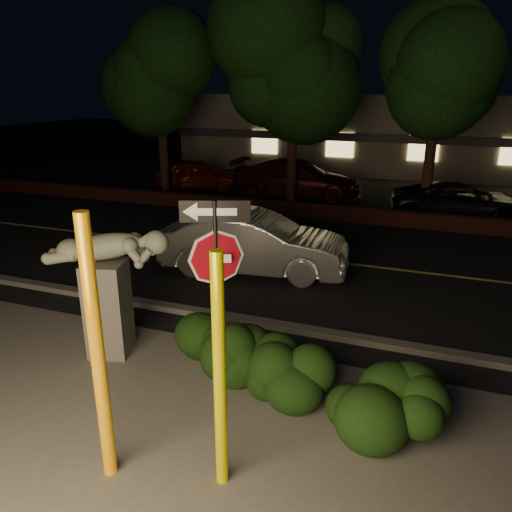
{
  "coord_description": "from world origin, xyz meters",
  "views": [
    {
      "loc": [
        2.93,
        -5.32,
        4.43
      ],
      "look_at": [
        0.05,
        2.41,
        1.6
      ],
      "focal_mm": 35.0,
      "sensor_mm": 36.0,
      "label": 1
    }
  ],
  "objects": [
    {
      "name": "hedge_right",
      "position": [
        1.33,
        0.87,
        0.54
      ],
      "size": [
        1.7,
        0.98,
        1.08
      ],
      "primitive_type": "ellipsoid",
      "rotation": [
        0.0,
        0.0,
        -0.06
      ],
      "color": "black",
      "rests_on": "ground"
    },
    {
      "name": "brick_wall",
      "position": [
        0.0,
        11.3,
        0.25
      ],
      "size": [
        40.0,
        0.35,
        0.5
      ],
      "primitive_type": "cube",
      "color": "#471B16",
      "rests_on": "ground"
    },
    {
      "name": "tree_far_c",
      "position": [
        2.5,
        12.8,
        5.66
      ],
      "size": [
        4.8,
        4.8,
        7.84
      ],
      "color": "black",
      "rests_on": "ground"
    },
    {
      "name": "silver_sedan",
      "position": [
        -1.19,
        5.63,
        0.75
      ],
      "size": [
        4.72,
        2.1,
        1.51
      ],
      "primitive_type": "imported",
      "rotation": [
        0.0,
        0.0,
        1.68
      ],
      "color": "#A6A6AB",
      "rests_on": "ground"
    },
    {
      "name": "signpost",
      "position": [
        0.04,
        0.8,
        2.08
      ],
      "size": [
        0.94,
        0.37,
        2.93
      ],
      "rotation": [
        0.0,
        0.0,
        0.36
      ],
      "color": "black",
      "rests_on": "ground"
    },
    {
      "name": "tree_far_b",
      "position": [
        -2.5,
        13.2,
        6.05
      ],
      "size": [
        5.2,
        5.2,
        8.41
      ],
      "color": "black",
      "rests_on": "ground"
    },
    {
      "name": "ground",
      "position": [
        0.0,
        10.0,
        0.0
      ],
      "size": [
        90.0,
        90.0,
        0.0
      ],
      "primitive_type": "plane",
      "color": "black",
      "rests_on": "ground"
    },
    {
      "name": "parked_car_red",
      "position": [
        -7.27,
        14.67,
        0.66
      ],
      "size": [
        4.11,
        2.33,
        1.32
      ],
      "primitive_type": "imported",
      "rotation": [
        0.0,
        0.0,
        1.78
      ],
      "color": "maroon",
      "rests_on": "ground"
    },
    {
      "name": "yellow_pole_left",
      "position": [
        -0.4,
        -1.39,
        1.62
      ],
      "size": [
        0.16,
        0.16,
        3.24
      ],
      "primitive_type": "cylinder",
      "color": "#FDA911",
      "rests_on": "ground"
    },
    {
      "name": "tree_far_a",
      "position": [
        -8.0,
        13.0,
        5.34
      ],
      "size": [
        4.6,
        4.6,
        7.43
      ],
      "color": "black",
      "rests_on": "ground"
    },
    {
      "name": "curb",
      "position": [
        0.0,
        2.9,
        0.06
      ],
      "size": [
        80.0,
        0.25,
        0.12
      ],
      "primitive_type": "cube",
      "color": "#4C4944",
      "rests_on": "ground"
    },
    {
      "name": "building",
      "position": [
        0.0,
        24.99,
        2.0
      ],
      "size": [
        22.0,
        10.2,
        4.0
      ],
      "color": "slate",
      "rests_on": "ground"
    },
    {
      "name": "hedge_far_right",
      "position": [
        2.65,
        0.47,
        0.54
      ],
      "size": [
        1.58,
        1.01,
        1.08
      ],
      "primitive_type": "ellipsoid",
      "rotation": [
        0.0,
        0.0,
        -0.02
      ],
      "color": "black",
      "rests_on": "ground"
    },
    {
      "name": "hedge_center",
      "position": [
        -0.22,
        1.17,
        0.51
      ],
      "size": [
        2.07,
        1.24,
        1.01
      ],
      "primitive_type": "ellipsoid",
      "rotation": [
        0.0,
        0.0,
        -0.18
      ],
      "color": "black",
      "rests_on": "ground"
    },
    {
      "name": "sculpture",
      "position": [
        -2.07,
        1.03,
        1.38
      ],
      "size": [
        2.09,
        1.08,
        2.24
      ],
      "rotation": [
        0.0,
        0.0,
        0.28
      ],
      "color": "#4C4944",
      "rests_on": "ground"
    },
    {
      "name": "road",
      "position": [
        0.0,
        7.0,
        0.01
      ],
      "size": [
        80.0,
        8.0,
        0.01
      ],
      "primitive_type": "cube",
      "color": "black",
      "rests_on": "ground"
    },
    {
      "name": "parked_car_darkred",
      "position": [
        -2.64,
        14.49,
        0.77
      ],
      "size": [
        5.44,
        2.48,
        1.54
      ],
      "primitive_type": "imported",
      "rotation": [
        0.0,
        0.0,
        1.63
      ],
      "color": "#470F18",
      "rests_on": "ground"
    },
    {
      "name": "yellow_pole_right",
      "position": [
        0.92,
        -1.05,
        1.44
      ],
      "size": [
        0.14,
        0.14,
        2.88
      ],
      "primitive_type": "cylinder",
      "color": "#D9CE00",
      "rests_on": "ground"
    },
    {
      "name": "patio",
      "position": [
        0.0,
        -1.0,
        0.01
      ],
      "size": [
        14.0,
        6.0,
        0.02
      ],
      "primitive_type": "cube",
      "color": "#4C4944",
      "rests_on": "ground"
    },
    {
      "name": "parked_car_dark",
      "position": [
        3.62,
        12.95,
        0.63
      ],
      "size": [
        4.69,
        2.47,
        1.26
      ],
      "primitive_type": "imported",
      "rotation": [
        0.0,
        0.0,
        1.66
      ],
      "color": "black",
      "rests_on": "ground"
    },
    {
      "name": "lane_marking",
      "position": [
        0.0,
        7.0,
        0.02
      ],
      "size": [
        80.0,
        0.12,
        0.0
      ],
      "primitive_type": "cube",
      "color": "#BBAB4B",
      "rests_on": "road"
    },
    {
      "name": "parking_lot",
      "position": [
        0.0,
        17.0,
        0.01
      ],
      "size": [
        40.0,
        12.0,
        0.01
      ],
      "primitive_type": "cube",
      "color": "black",
      "rests_on": "ground"
    }
  ]
}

